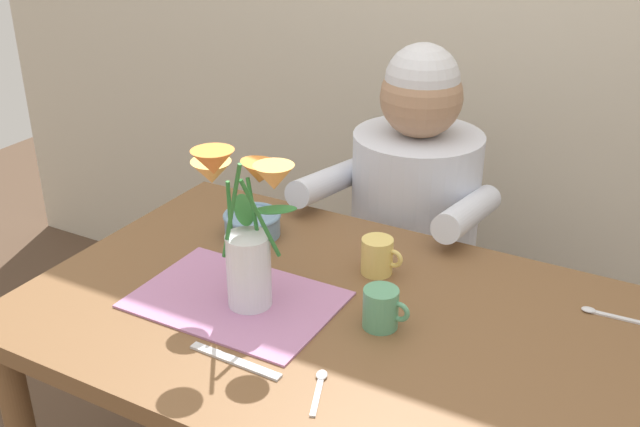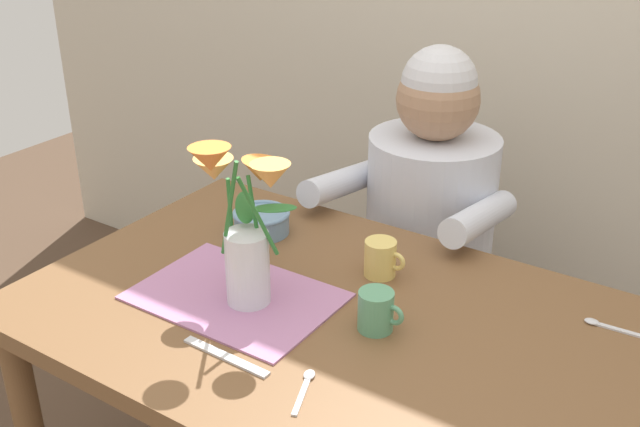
# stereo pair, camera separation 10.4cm
# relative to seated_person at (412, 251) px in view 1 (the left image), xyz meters

# --- Properties ---
(dining_table) EXTENTS (1.20, 0.80, 0.74)m
(dining_table) POSITION_rel_seated_person_xyz_m (0.07, -0.62, 0.08)
(dining_table) COLOR brown
(dining_table) RESTS_ON ground_plane
(seated_person) EXTENTS (0.45, 0.47, 1.14)m
(seated_person) POSITION_rel_seated_person_xyz_m (0.00, 0.00, 0.00)
(seated_person) COLOR #4C4C56
(seated_person) RESTS_ON ground_plane
(striped_placemat) EXTENTS (0.40, 0.28, 0.00)m
(striped_placemat) POSITION_rel_seated_person_xyz_m (-0.11, -0.68, 0.18)
(striped_placemat) COLOR #B275A3
(striped_placemat) RESTS_ON dining_table
(flower_vase) EXTENTS (0.27, 0.25, 0.35)m
(flower_vase) POSITION_rel_seated_person_xyz_m (-0.08, -0.67, 0.36)
(flower_vase) COLOR silver
(flower_vase) RESTS_ON dining_table
(ceramic_bowl) EXTENTS (0.14, 0.14, 0.06)m
(ceramic_bowl) POSITION_rel_seated_person_xyz_m (-0.24, -0.42, 0.21)
(ceramic_bowl) COLOR #6689A8
(ceramic_bowl) RESTS_ON dining_table
(dinner_knife) EXTENTS (0.19, 0.02, 0.00)m
(dinner_knife) POSITION_rel_seated_person_xyz_m (0.01, -0.84, 0.18)
(dinner_knife) COLOR silver
(dinner_knife) RESTS_ON dining_table
(tea_cup) EXTENTS (0.09, 0.07, 0.08)m
(tea_cup) POSITION_rel_seated_person_xyz_m (0.19, -0.62, 0.22)
(tea_cup) COLOR #569970
(tea_cup) RESTS_ON dining_table
(coffee_cup) EXTENTS (0.09, 0.07, 0.08)m
(coffee_cup) POSITION_rel_seated_person_xyz_m (0.09, -0.43, 0.22)
(coffee_cup) COLOR #E5C666
(coffee_cup) RESTS_ON dining_table
(spoon_0) EXTENTS (0.06, 0.12, 0.01)m
(spoon_0) POSITION_rel_seated_person_xyz_m (0.17, -0.83, 0.18)
(spoon_0) COLOR silver
(spoon_0) RESTS_ON dining_table
(spoon_1) EXTENTS (0.12, 0.02, 0.01)m
(spoon_1) POSITION_rel_seated_person_xyz_m (0.55, -0.37, 0.18)
(spoon_1) COLOR silver
(spoon_1) RESTS_ON dining_table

